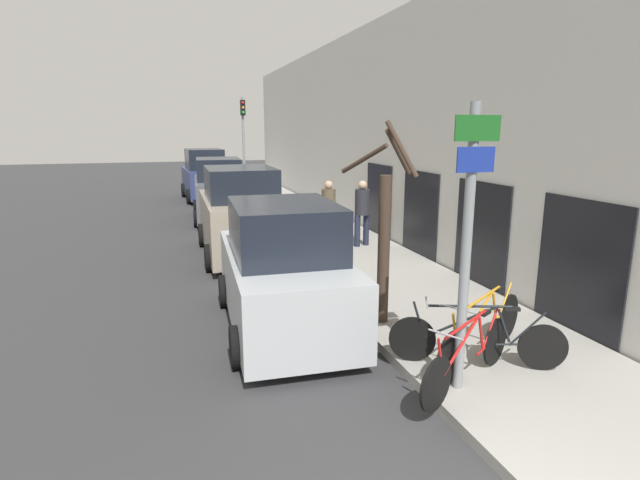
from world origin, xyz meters
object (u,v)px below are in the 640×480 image
object	(u,v)px
bicycle_0	(468,357)
bicycle_1	(476,339)
pedestrian_near	(329,207)
bicycle_2	(482,331)
parked_car_0	(284,273)
traffic_light	(244,136)
signpost	(467,242)
pedestrian_far	(362,208)
street_tree	(384,235)
parked_car_3	(205,177)
parked_car_2	(219,192)
parked_car_1	(241,216)

from	to	relation	value
bicycle_0	bicycle_1	world-z (taller)	bicycle_0
bicycle_1	pedestrian_near	bearing A→B (deg)	23.15
bicycle_2	parked_car_0	distance (m)	3.28
bicycle_0	traffic_light	distance (m)	17.05
signpost	traffic_light	xyz separation A→B (m)	(-0.08, 16.87, 1.00)
parked_car_0	pedestrian_far	bearing A→B (deg)	57.72
bicycle_0	street_tree	xyz separation A→B (m)	(-0.14, 2.34, 1.10)
bicycle_0	parked_car_0	distance (m)	3.37
parked_car_0	street_tree	distance (m)	1.79
street_tree	traffic_light	distance (m)	14.59
parked_car_3	bicycle_1	bearing A→B (deg)	-86.46
bicycle_0	parked_car_2	bearing A→B (deg)	-23.20
pedestrian_far	bicycle_0	bearing A→B (deg)	61.57
signpost	pedestrian_far	xyz separation A→B (m)	(1.73, 7.63, -0.84)
pedestrian_far	street_tree	bearing A→B (deg)	55.23
bicycle_1	parked_car_2	distance (m)	13.40
parked_car_0	parked_car_2	distance (m)	10.81
pedestrian_near	parked_car_3	bearing A→B (deg)	99.81
bicycle_1	parked_car_0	bearing A→B (deg)	67.75
bicycle_1	parked_car_1	bearing A→B (deg)	41.60
parked_car_0	street_tree	bearing A→B (deg)	-15.66
parked_car_0	parked_car_3	world-z (taller)	parked_car_3
pedestrian_far	street_tree	distance (m)	5.58
pedestrian_far	parked_car_3	bearing A→B (deg)	-90.69
parked_car_3	signpost	bearing A→B (deg)	-88.25
bicycle_2	street_tree	xyz separation A→B (m)	(-0.76, 1.74, 1.08)
bicycle_1	street_tree	distance (m)	2.26
signpost	parked_car_0	distance (m)	3.44
signpost	pedestrian_near	world-z (taller)	signpost
signpost	parked_car_0	size ratio (longest dim) A/B	0.83
signpost	traffic_light	size ratio (longest dim) A/B	0.78
bicycle_0	parked_car_0	size ratio (longest dim) A/B	0.46
bicycle_0	pedestrian_near	xyz separation A→B (m)	(0.84, 8.28, 0.63)
signpost	bicycle_2	bearing A→B (deg)	38.87
parked_car_3	traffic_light	distance (m)	3.52
parked_car_3	street_tree	bearing A→B (deg)	-87.60
bicycle_1	traffic_light	world-z (taller)	traffic_light
pedestrian_far	signpost	bearing A→B (deg)	60.60
street_tree	pedestrian_near	bearing A→B (deg)	80.68
parked_car_0	parked_car_3	size ratio (longest dim) A/B	1.01
parked_car_1	pedestrian_near	bearing A→B (deg)	5.35
parked_car_3	pedestrian_near	bearing A→B (deg)	-79.86
bicycle_1	pedestrian_far	xyz separation A→B (m)	(1.17, 7.17, 0.66)
street_tree	parked_car_0	bearing A→B (deg)	161.81
pedestrian_near	pedestrian_far	distance (m)	1.00
parked_car_1	pedestrian_near	xyz separation A→B (m)	(2.52, 0.21, 0.08)
bicycle_0	parked_car_3	size ratio (longest dim) A/B	0.47
parked_car_2	traffic_light	bearing A→B (deg)	68.58
bicycle_0	pedestrian_far	bearing A→B (deg)	-41.99
bicycle_2	pedestrian_far	size ratio (longest dim) A/B	1.24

